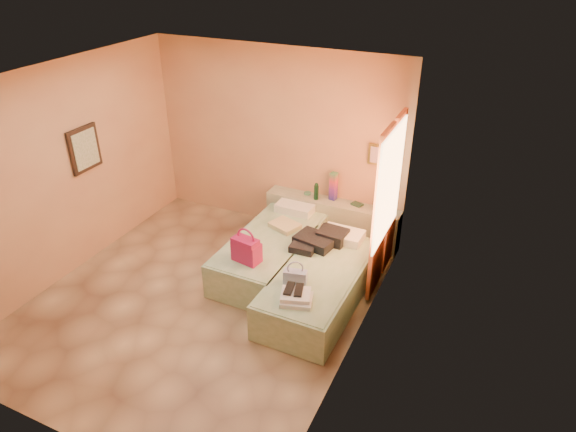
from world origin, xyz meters
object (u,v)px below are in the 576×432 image
object	(u,v)px
headboard_ledge	(332,221)
flower_vase	(379,205)
towel_stack	(297,298)
blue_handbag	(295,277)
water_bottle	(316,192)
magenta_handbag	(246,249)
green_book	(357,204)
bed_right	(320,286)
bed_left	(272,252)

from	to	relation	value
headboard_ledge	flower_vase	xyz separation A→B (m)	(0.71, -0.06, 0.45)
headboard_ledge	flower_vase	size ratio (longest dim) A/B	8.38
towel_stack	blue_handbag	bearing A→B (deg)	116.87
water_bottle	magenta_handbag	bearing A→B (deg)	-98.85
green_book	towel_stack	world-z (taller)	green_book
bed_right	flower_vase	distance (m)	1.57
bed_right	towel_stack	world-z (taller)	towel_stack
headboard_ledge	magenta_handbag	distance (m)	1.81
headboard_ledge	blue_handbag	world-z (taller)	blue_handbag
magenta_handbag	green_book	bearing A→B (deg)	73.09
green_book	magenta_handbag	xyz separation A→B (m)	(-0.87, -1.75, 0.00)
headboard_ledge	bed_right	size ratio (longest dim) A/B	1.02
headboard_ledge	bed_left	bearing A→B (deg)	-114.96
headboard_ledge	water_bottle	bearing A→B (deg)	-171.74
bed_right	green_book	xyz separation A→B (m)	(-0.05, 1.55, 0.41)
bed_left	towel_stack	distance (m)	1.48
flower_vase	bed_right	bearing A→B (deg)	-101.66
headboard_ledge	magenta_handbag	xyz separation A→B (m)	(-0.51, -1.71, 0.34)
blue_handbag	magenta_handbag	bearing A→B (deg)	153.43
blue_handbag	towel_stack	distance (m)	0.34
bed_left	magenta_handbag	bearing A→B (deg)	-91.10
blue_handbag	bed_left	bearing A→B (deg)	118.05
bed_right	blue_handbag	world-z (taller)	blue_handbag
magenta_handbag	water_bottle	bearing A→B (deg)	90.82
water_bottle	blue_handbag	world-z (taller)	water_bottle
blue_handbag	bed_right	bearing A→B (deg)	52.55
bed_right	headboard_ledge	bearing A→B (deg)	106.07
flower_vase	magenta_handbag	bearing A→B (deg)	-126.62
bed_left	flower_vase	world-z (taller)	flower_vase
green_book	towel_stack	bearing A→B (deg)	-70.45
bed_right	blue_handbag	size ratio (longest dim) A/B	7.33
bed_left	flower_vase	distance (m)	1.64
headboard_ledge	magenta_handbag	bearing A→B (deg)	-106.68
bed_left	magenta_handbag	xyz separation A→B (m)	(-0.02, -0.66, 0.42)
blue_handbag	towel_stack	xyz separation A→B (m)	(0.15, -0.31, -0.04)
water_bottle	bed_left	bearing A→B (deg)	-103.20
bed_left	water_bottle	distance (m)	1.17
bed_right	flower_vase	world-z (taller)	flower_vase
blue_handbag	green_book	bearing A→B (deg)	73.34
bed_right	green_book	bearing A→B (deg)	92.59
water_bottle	blue_handbag	distance (m)	1.92
green_book	bed_right	bearing A→B (deg)	-69.49
flower_vase	magenta_handbag	xyz separation A→B (m)	(-1.22, -1.64, -0.11)
bed_right	green_book	size ratio (longest dim) A/B	12.68
green_book	magenta_handbag	size ratio (longest dim) A/B	0.44
green_book	bed_left	bearing A→B (deg)	-109.20
blue_handbag	towel_stack	world-z (taller)	blue_handbag
bed_left	magenta_handbag	world-z (taller)	magenta_handbag
headboard_ledge	bed_left	size ratio (longest dim) A/B	1.02
bed_right	water_bottle	world-z (taller)	water_bottle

